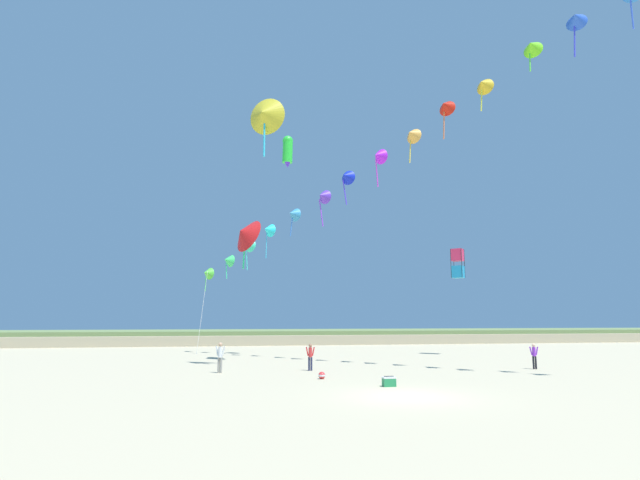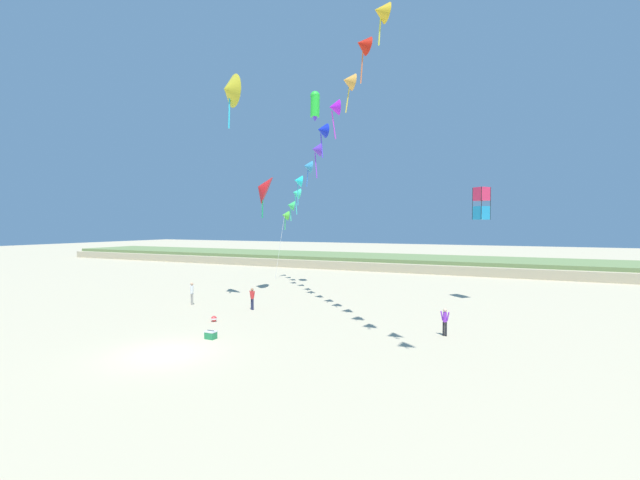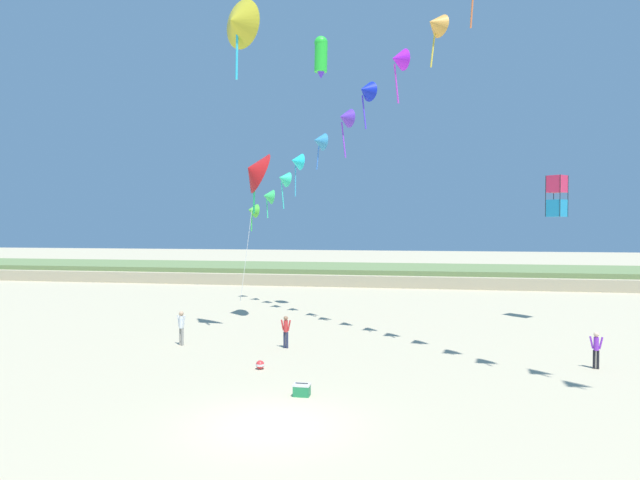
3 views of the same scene
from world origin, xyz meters
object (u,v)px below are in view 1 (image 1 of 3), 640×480
object	(u,v)px
person_mid_center	(220,355)
beach_ball	(322,375)
large_kite_mid_trail	(245,233)
person_near_left	(534,354)
large_kite_low_lead	(288,150)
person_near_right	(310,355)
large_kite_high_solo	(265,114)
beach_cooler	(389,382)
large_kite_outer_drift	(458,263)

from	to	relation	value
person_mid_center	beach_ball	bearing A→B (deg)	-36.33
beach_ball	large_kite_mid_trail	bearing A→B (deg)	108.18
person_mid_center	large_kite_mid_trail	distance (m)	11.42
beach_ball	person_near_left	bearing A→B (deg)	10.74
person_mid_center	large_kite_low_lead	size ratio (longest dim) A/B	0.61
person_mid_center	large_kite_low_lead	bearing A→B (deg)	66.03
large_kite_low_lead	person_near_right	bearing A→B (deg)	-88.59
person_mid_center	large_kite_high_solo	distance (m)	15.55
person_near_right	large_kite_mid_trail	xyz separation A→B (m)	(-3.83, 7.34, 8.42)
person_near_left	large_kite_high_solo	world-z (taller)	large_kite_high_solo
large_kite_low_lead	beach_cooler	xyz separation A→B (m)	(2.69, -18.30, -17.03)
large_kite_outer_drift	large_kite_low_lead	bearing A→B (deg)	177.04
large_kite_outer_drift	beach_cooler	distance (m)	22.56
large_kite_high_solo	beach_ball	size ratio (longest dim) A/B	11.51
large_kite_high_solo	large_kite_outer_drift	world-z (taller)	large_kite_high_solo
person_mid_center	beach_cooler	size ratio (longest dim) A/B	2.95
person_near_right	large_kite_outer_drift	world-z (taller)	large_kite_outer_drift
large_kite_mid_trail	person_mid_center	bearing A→B (deg)	-100.39
large_kite_mid_trail	beach_cooler	world-z (taller)	large_kite_mid_trail
large_kite_low_lead	beach_cooler	world-z (taller)	large_kite_low_lead
beach_ball	person_near_right	bearing A→B (deg)	89.08
person_near_left	large_kite_outer_drift	size ratio (longest dim) A/B	0.61
person_near_left	large_kite_low_lead	bearing A→B (deg)	138.20
person_near_right	large_kite_outer_drift	xyz separation A→B (m)	(14.47, 10.09, 6.82)
person_near_left	person_near_right	world-z (taller)	person_near_right
beach_cooler	beach_ball	bearing A→B (deg)	126.88
person_near_left	large_kite_outer_drift	world-z (taller)	large_kite_outer_drift
person_near_right	large_kite_outer_drift	size ratio (longest dim) A/B	0.62
beach_cooler	beach_ball	distance (m)	4.15
large_kite_high_solo	beach_ball	world-z (taller)	large_kite_high_solo
person_mid_center	large_kite_outer_drift	size ratio (longest dim) A/B	0.68
beach_cooler	beach_ball	xyz separation A→B (m)	(-2.49, 3.32, -0.03)
person_near_left	beach_ball	xyz separation A→B (m)	(-13.66, -2.59, -0.70)
person_near_right	large_kite_high_solo	xyz separation A→B (m)	(-2.87, 1.30, 15.36)
large_kite_high_solo	beach_cooler	xyz separation A→B (m)	(5.29, -8.74, -16.05)
person_near_left	person_mid_center	size ratio (longest dim) A/B	0.90
large_kite_high_solo	large_kite_mid_trail	bearing A→B (deg)	99.10
large_kite_mid_trail	large_kite_outer_drift	xyz separation A→B (m)	(18.30, 2.75, -1.61)
person_near_left	beach_ball	size ratio (longest dim) A/B	4.22
person_mid_center	large_kite_low_lead	distance (m)	20.35
person_mid_center	beach_ball	size ratio (longest dim) A/B	4.70
large_kite_outer_drift	person_near_left	bearing A→B (deg)	-94.33
person_near_right	large_kite_high_solo	bearing A→B (deg)	155.64
person_near_right	beach_ball	size ratio (longest dim) A/B	4.32
person_mid_center	large_kite_outer_drift	world-z (taller)	large_kite_outer_drift
large_kite_low_lead	large_kite_outer_drift	size ratio (longest dim) A/B	1.12
person_mid_center	large_kite_mid_trail	bearing A→B (deg)	79.61
person_mid_center	beach_cooler	distance (m)	10.49
large_kite_mid_trail	large_kite_outer_drift	world-z (taller)	large_kite_mid_trail
person_near_left	beach_cooler	size ratio (longest dim) A/B	2.64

